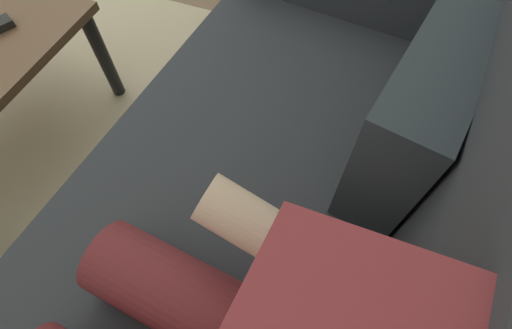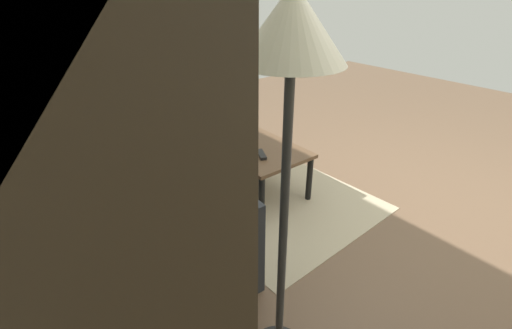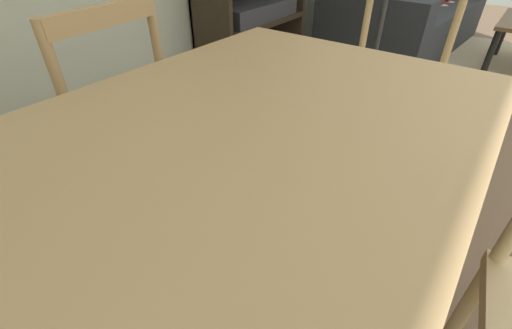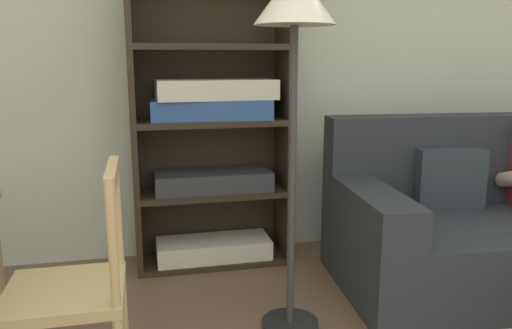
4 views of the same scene
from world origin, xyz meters
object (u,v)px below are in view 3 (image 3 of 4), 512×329
(couch, at_px, (401,12))
(dining_chair_near_wall, at_px, (104,130))
(dining_table, at_px, (256,154))
(dining_chair_facing_couch, at_px, (382,91))

(couch, distance_m, dining_chair_near_wall, 3.31)
(couch, distance_m, dining_table, 3.39)
(dining_chair_facing_couch, bearing_deg, couch, 15.49)
(couch, bearing_deg, dining_chair_near_wall, 178.42)
(dining_table, bearing_deg, dining_chair_near_wall, 89.77)
(dining_table, xyz_separation_m, dining_chair_near_wall, (0.00, 0.74, -0.19))
(couch, height_order, dining_chair_near_wall, couch)
(dining_chair_near_wall, bearing_deg, dining_chair_facing_couch, -37.49)
(couch, bearing_deg, dining_table, -168.90)
(dining_chair_near_wall, bearing_deg, couch, -1.58)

